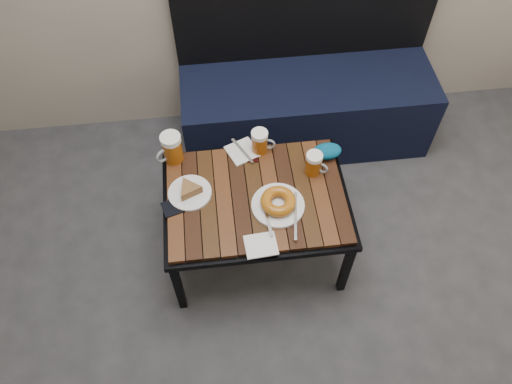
{
  "coord_description": "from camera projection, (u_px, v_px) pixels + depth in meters",
  "views": [
    {
      "loc": [
        -0.35,
        -0.26,
        2.32
      ],
      "look_at": [
        -0.2,
        1.01,
        0.5
      ],
      "focal_mm": 35.0,
      "sensor_mm": 36.0,
      "label": 1
    }
  ],
  "objects": [
    {
      "name": "passport_burgundy",
      "position": [
        248.0,
        151.0,
        2.39
      ],
      "size": [
        0.11,
        0.15,
        0.01
      ],
      "primitive_type": "cube",
      "rotation": [
        0.0,
        0.0,
        -0.12
      ],
      "color": "black",
      "rests_on": "cafe_table"
    },
    {
      "name": "plate_pie",
      "position": [
        190.0,
        191.0,
        2.23
      ],
      "size": [
        0.2,
        0.2,
        0.06
      ],
      "color": "white",
      "rests_on": "cafe_table"
    },
    {
      "name": "bench",
      "position": [
        306.0,
        101.0,
        2.86
      ],
      "size": [
        1.4,
        0.5,
        0.95
      ],
      "color": "black",
      "rests_on": "ground"
    },
    {
      "name": "knit_pouch",
      "position": [
        327.0,
        151.0,
        2.35
      ],
      "size": [
        0.15,
        0.1,
        0.06
      ],
      "primitive_type": "ellipsoid",
      "rotation": [
        0.0,
        0.0,
        0.08
      ],
      "color": "navy",
      "rests_on": "cafe_table"
    },
    {
      "name": "room_shell",
      "position": [
        394.0,
        16.0,
        0.92
      ],
      "size": [
        4.0,
        4.0,
        4.0
      ],
      "color": "gray",
      "rests_on": "ground"
    },
    {
      "name": "cafe_table",
      "position": [
        256.0,
        201.0,
        2.28
      ],
      "size": [
        0.84,
        0.62,
        0.47
      ],
      "color": "black",
      "rests_on": "ground"
    },
    {
      "name": "beer_mug_centre",
      "position": [
        260.0,
        142.0,
        2.34
      ],
      "size": [
        0.12,
        0.09,
        0.13
      ],
      "rotation": [
        0.0,
        0.0,
        -0.21
      ],
      "color": "#9B4A0C",
      "rests_on": "cafe_table"
    },
    {
      "name": "plate_bagel",
      "position": [
        278.0,
        203.0,
        2.19
      ],
      "size": [
        0.24,
        0.31,
        0.07
      ],
      "color": "white",
      "rests_on": "cafe_table"
    },
    {
      "name": "napkin_right",
      "position": [
        261.0,
        245.0,
        2.09
      ],
      "size": [
        0.14,
        0.12,
        0.01
      ],
      "rotation": [
        0.0,
        0.0,
        0.06
      ],
      "color": "white",
      "rests_on": "cafe_table"
    },
    {
      "name": "beer_mug_left",
      "position": [
        172.0,
        148.0,
        2.3
      ],
      "size": [
        0.14,
        0.13,
        0.15
      ],
      "rotation": [
        0.0,
        0.0,
        3.74
      ],
      "color": "#9B4A0C",
      "rests_on": "cafe_table"
    },
    {
      "name": "beer_mug_right",
      "position": [
        314.0,
        164.0,
        2.27
      ],
      "size": [
        0.11,
        0.1,
        0.12
      ],
      "rotation": [
        0.0,
        0.0,
        -0.56
      ],
      "color": "#9B4A0C",
      "rests_on": "cafe_table"
    },
    {
      "name": "passport_navy",
      "position": [
        176.0,
        206.0,
        2.21
      ],
      "size": [
        0.14,
        0.12,
        0.01
      ],
      "primitive_type": "cube",
      "rotation": [
        0.0,
        0.0,
        -1.28
      ],
      "color": "black",
      "rests_on": "cafe_table"
    },
    {
      "name": "napkin_left",
      "position": [
        242.0,
        151.0,
        2.39
      ],
      "size": [
        0.18,
        0.18,
        0.01
      ],
      "rotation": [
        0.0,
        0.0,
        0.4
      ],
      "color": "white",
      "rests_on": "cafe_table"
    }
  ]
}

